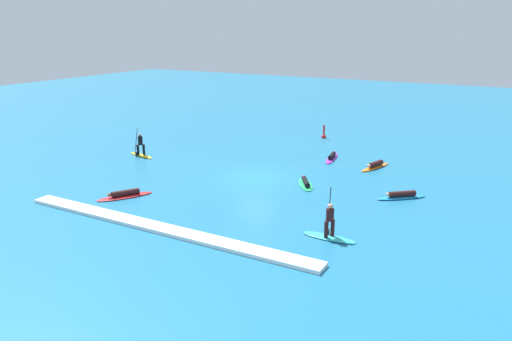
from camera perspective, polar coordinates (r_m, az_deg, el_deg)
name	(u,v)px	position (r m, az deg, el deg)	size (l,w,h in m)	color
ground_plane	(256,178)	(31.00, 0.00, -0.89)	(120.00, 120.00, 0.00)	#1E6B93
surfer_on_teal_board	(329,228)	(22.49, 8.50, -6.67)	(2.51, 0.74, 2.32)	#33C6CC
surfer_on_green_board	(306,183)	(29.81, 5.76, -1.42)	(2.04, 2.60, 0.37)	#23B266
surfer_on_orange_board	(375,165)	(34.14, 13.64, 0.57)	(1.46, 3.06, 0.45)	orange
surfer_on_yellow_board	(141,150)	(37.15, -13.22, 2.36)	(2.67, 1.22, 2.07)	yellow
surfer_on_blue_board	(401,196)	(28.52, 16.50, -2.83)	(2.61, 2.36, 0.43)	#1E8CD1
surfer_on_purple_board	(332,157)	(35.90, 8.80, 1.58)	(1.14, 3.31, 0.41)	purple
surfer_on_red_board	(125,195)	(28.50, -14.99, -2.74)	(2.28, 3.04, 0.42)	red
marker_buoy	(324,135)	(42.52, 7.86, 4.08)	(0.40, 0.40, 1.23)	red
wave_crest	(159,228)	(23.73, -11.17, -6.55)	(16.56, 0.90, 0.18)	white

